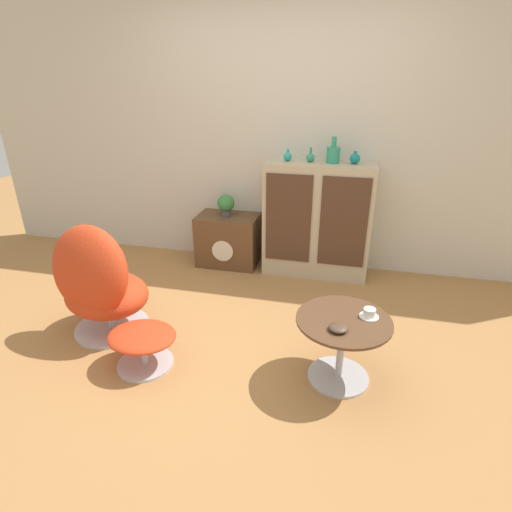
{
  "coord_description": "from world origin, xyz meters",
  "views": [
    {
      "loc": [
        0.66,
        -2.22,
        1.78
      ],
      "look_at": [
        0.02,
        0.47,
        0.55
      ],
      "focal_mm": 28.0,
      "sensor_mm": 36.0,
      "label": 1
    }
  ],
  "objects_px": {
    "sideboard": "(317,220)",
    "coffee_table": "(342,341)",
    "teacup": "(369,314)",
    "egg_chair": "(99,284)",
    "ottoman": "(142,341)",
    "vase_inner_right": "(333,154)",
    "bowl": "(338,328)",
    "tv_console": "(228,240)",
    "vase_rightmost": "(355,159)",
    "potted_plant": "(226,204)",
    "vase_leftmost": "(288,156)",
    "vase_inner_left": "(310,157)"
  },
  "relations": [
    {
      "from": "vase_inner_left",
      "to": "teacup",
      "type": "xyz_separation_m",
      "value": [
        0.56,
        -1.48,
        -0.66
      ]
    },
    {
      "from": "vase_rightmost",
      "to": "egg_chair",
      "type": "bearing_deg",
      "value": -140.31
    },
    {
      "from": "coffee_table",
      "to": "egg_chair",
      "type": "bearing_deg",
      "value": 176.42
    },
    {
      "from": "ottoman",
      "to": "teacup",
      "type": "xyz_separation_m",
      "value": [
        1.43,
        0.23,
        0.27
      ]
    },
    {
      "from": "sideboard",
      "to": "coffee_table",
      "type": "distance_m",
      "value": 1.59
    },
    {
      "from": "vase_rightmost",
      "to": "bowl",
      "type": "bearing_deg",
      "value": -90.35
    },
    {
      "from": "vase_leftmost",
      "to": "vase_inner_left",
      "type": "height_order",
      "value": "vase_inner_left"
    },
    {
      "from": "potted_plant",
      "to": "bowl",
      "type": "distance_m",
      "value": 2.06
    },
    {
      "from": "sideboard",
      "to": "teacup",
      "type": "height_order",
      "value": "sideboard"
    },
    {
      "from": "tv_console",
      "to": "teacup",
      "type": "relative_size",
      "value": 5.14
    },
    {
      "from": "sideboard",
      "to": "ottoman",
      "type": "relative_size",
      "value": 2.38
    },
    {
      "from": "vase_inner_left",
      "to": "vase_inner_right",
      "type": "xyz_separation_m",
      "value": [
        0.2,
        -0.0,
        0.04
      ]
    },
    {
      "from": "teacup",
      "to": "vase_leftmost",
      "type": "bearing_deg",
      "value": 117.31
    },
    {
      "from": "vase_rightmost",
      "to": "vase_inner_right",
      "type": "bearing_deg",
      "value": -180.0
    },
    {
      "from": "vase_inner_left",
      "to": "potted_plant",
      "type": "bearing_deg",
      "value": -179.5
    },
    {
      "from": "vase_inner_right",
      "to": "bowl",
      "type": "height_order",
      "value": "vase_inner_right"
    },
    {
      "from": "ottoman",
      "to": "teacup",
      "type": "height_order",
      "value": "teacup"
    },
    {
      "from": "egg_chair",
      "to": "tv_console",
      "type": "bearing_deg",
      "value": 69.23
    },
    {
      "from": "vase_leftmost",
      "to": "sideboard",
      "type": "bearing_deg",
      "value": -0.73
    },
    {
      "from": "sideboard",
      "to": "ottoman",
      "type": "bearing_deg",
      "value": -119.45
    },
    {
      "from": "vase_inner_right",
      "to": "vase_rightmost",
      "type": "bearing_deg",
      "value": 0.0
    },
    {
      "from": "tv_console",
      "to": "vase_rightmost",
      "type": "xyz_separation_m",
      "value": [
        1.19,
        0.01,
        0.88
      ]
    },
    {
      "from": "vase_leftmost",
      "to": "teacup",
      "type": "height_order",
      "value": "vase_leftmost"
    },
    {
      "from": "sideboard",
      "to": "egg_chair",
      "type": "distance_m",
      "value": 2.03
    },
    {
      "from": "sideboard",
      "to": "egg_chair",
      "type": "bearing_deg",
      "value": -135.07
    },
    {
      "from": "sideboard",
      "to": "potted_plant",
      "type": "height_order",
      "value": "sideboard"
    },
    {
      "from": "vase_inner_left",
      "to": "potted_plant",
      "type": "relative_size",
      "value": 0.58
    },
    {
      "from": "egg_chair",
      "to": "potted_plant",
      "type": "relative_size",
      "value": 4.14
    },
    {
      "from": "tv_console",
      "to": "egg_chair",
      "type": "relative_size",
      "value": 0.68
    },
    {
      "from": "egg_chair",
      "to": "teacup",
      "type": "distance_m",
      "value": 1.9
    },
    {
      "from": "potted_plant",
      "to": "bowl",
      "type": "height_order",
      "value": "potted_plant"
    },
    {
      "from": "egg_chair",
      "to": "coffee_table",
      "type": "xyz_separation_m",
      "value": [
        1.75,
        -0.11,
        -0.13
      ]
    },
    {
      "from": "tv_console",
      "to": "vase_inner_right",
      "type": "distance_m",
      "value": 1.35
    },
    {
      "from": "sideboard",
      "to": "teacup",
      "type": "bearing_deg",
      "value": -72.67
    },
    {
      "from": "bowl",
      "to": "potted_plant",
      "type": "bearing_deg",
      "value": 125.58
    },
    {
      "from": "ottoman",
      "to": "bowl",
      "type": "xyz_separation_m",
      "value": [
        1.25,
        0.04,
        0.27
      ]
    },
    {
      "from": "vase_inner_left",
      "to": "potted_plant",
      "type": "height_order",
      "value": "vase_inner_left"
    },
    {
      "from": "potted_plant",
      "to": "teacup",
      "type": "bearing_deg",
      "value": -47.14
    },
    {
      "from": "vase_leftmost",
      "to": "bowl",
      "type": "relative_size",
      "value": 0.97
    },
    {
      "from": "vase_inner_right",
      "to": "bowl",
      "type": "distance_m",
      "value": 1.82
    },
    {
      "from": "sideboard",
      "to": "vase_inner_right",
      "type": "xyz_separation_m",
      "value": [
        0.1,
        0.0,
        0.62
      ]
    },
    {
      "from": "coffee_table",
      "to": "vase_inner_right",
      "type": "height_order",
      "value": "vase_inner_right"
    },
    {
      "from": "ottoman",
      "to": "vase_inner_right",
      "type": "distance_m",
      "value": 2.24
    },
    {
      "from": "coffee_table",
      "to": "vase_rightmost",
      "type": "bearing_deg",
      "value": 90.71
    },
    {
      "from": "ottoman",
      "to": "vase_inner_right",
      "type": "height_order",
      "value": "vase_inner_right"
    },
    {
      "from": "teacup",
      "to": "bowl",
      "type": "xyz_separation_m",
      "value": [
        -0.18,
        -0.19,
        -0.0
      ]
    },
    {
      "from": "vase_rightmost",
      "to": "teacup",
      "type": "xyz_separation_m",
      "value": [
        0.17,
        -1.48,
        -0.67
      ]
    },
    {
      "from": "vase_rightmost",
      "to": "potted_plant",
      "type": "height_order",
      "value": "vase_rightmost"
    },
    {
      "from": "coffee_table",
      "to": "teacup",
      "type": "bearing_deg",
      "value": 23.02
    },
    {
      "from": "teacup",
      "to": "bowl",
      "type": "distance_m",
      "value": 0.26
    }
  ]
}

